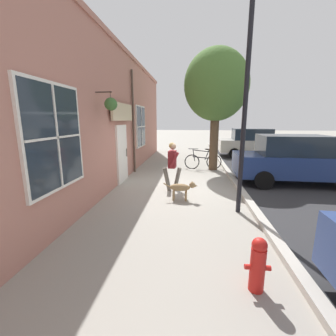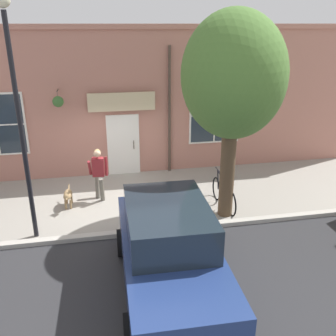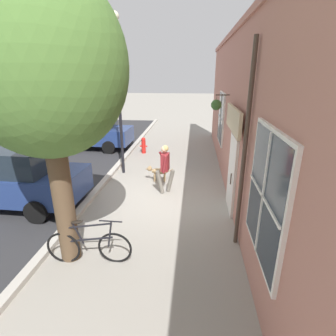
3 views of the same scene
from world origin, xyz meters
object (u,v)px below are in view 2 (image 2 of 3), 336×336
at_px(dog_on_leash, 68,195).
at_px(street_tree_by_curb, 233,80).
at_px(parked_car_mid_block, 169,249).
at_px(pedestrian_walking, 98,170).
at_px(leaning_bicycle, 224,194).
at_px(street_lamp, 16,93).

xyz_separation_m(dog_on_leash, street_tree_by_curb, (1.23, 4.28, 3.28)).
bearing_deg(dog_on_leash, parked_car_mid_block, 28.52).
bearing_deg(pedestrian_walking, parked_car_mid_block, 16.14).
height_order(dog_on_leash, street_tree_by_curb, street_tree_by_curb).
bearing_deg(parked_car_mid_block, pedestrian_walking, -163.86).
distance_m(dog_on_leash, street_tree_by_curb, 5.53).
xyz_separation_m(pedestrian_walking, dog_on_leash, (0.36, -0.91, -0.56)).
distance_m(pedestrian_walking, parked_car_mid_block, 4.50).
bearing_deg(street_tree_by_curb, leaning_bicycle, 166.56).
relative_size(leaning_bicycle, street_lamp, 0.31).
height_order(street_tree_by_curb, parked_car_mid_block, street_tree_by_curb).
distance_m(leaning_bicycle, parked_car_mid_block, 3.90).
bearing_deg(leaning_bicycle, dog_on_leash, -100.35).
relative_size(leaning_bicycle, parked_car_mid_block, 0.40).
xyz_separation_m(parked_car_mid_block, street_lamp, (-2.52, -2.87, 2.67)).
height_order(dog_on_leash, street_lamp, street_lamp).
bearing_deg(parked_car_mid_block, street_lamp, -131.26).
xyz_separation_m(dog_on_leash, parked_car_mid_block, (3.97, 2.16, 0.51)).
height_order(pedestrian_walking, leaning_bicycle, pedestrian_walking).
relative_size(dog_on_leash, street_tree_by_curb, 0.19).
relative_size(street_tree_by_curb, street_lamp, 0.96).
distance_m(street_tree_by_curb, street_lamp, 5.00).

